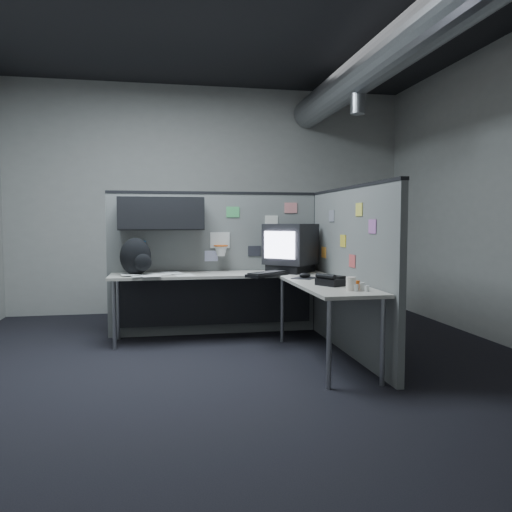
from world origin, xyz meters
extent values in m
cube|color=black|center=(0.00, 0.00, -0.01)|extent=(5.60, 5.60, 0.01)
cube|color=#9E9E99|center=(0.00, 2.80, 1.60)|extent=(5.60, 0.01, 3.20)
cube|color=#9E9E99|center=(0.00, -2.80, 1.60)|extent=(5.60, 0.01, 3.20)
cylinder|color=slate|center=(1.40, 0.00, 2.85)|extent=(0.40, 5.49, 0.40)
cylinder|color=slate|center=(1.40, 0.80, 2.60)|extent=(0.16, 0.16, 0.30)
cube|color=slate|center=(-0.08, 1.30, 0.80)|extent=(2.43, 0.06, 1.60)
cube|color=black|center=(-0.08, 1.30, 1.61)|extent=(2.43, 0.07, 0.03)
cube|color=black|center=(1.10, 1.30, 0.80)|extent=(0.07, 0.07, 1.60)
cube|color=black|center=(-0.70, 1.10, 1.38)|extent=(0.90, 0.35, 0.35)
cube|color=black|center=(-0.70, 0.93, 1.38)|extent=(0.90, 0.02, 0.33)
cube|color=silver|center=(-0.05, 1.26, 1.08)|extent=(0.22, 0.02, 0.18)
torus|color=#D85914|center=(-0.05, 1.17, 1.02)|extent=(0.16, 0.16, 0.01)
cone|color=white|center=(-0.05, 1.17, 0.96)|extent=(0.14, 0.14, 0.11)
cube|color=#337FCC|center=(-0.95, 1.26, 1.02)|extent=(0.15, 0.01, 0.12)
cube|color=#4CB266|center=(0.10, 1.26, 1.40)|extent=(0.15, 0.01, 0.12)
cube|color=#26262D|center=(0.35, 1.26, 0.95)|extent=(0.15, 0.01, 0.12)
cube|color=silver|center=(0.55, 1.26, 1.30)|extent=(0.15, 0.01, 0.12)
cube|color=#D87F7F|center=(0.78, 1.26, 1.45)|extent=(0.15, 0.01, 0.12)
cube|color=silver|center=(-0.15, 1.26, 0.90)|extent=(0.15, 0.01, 0.12)
cube|color=slate|center=(1.10, 0.22, 0.80)|extent=(0.06, 2.23, 1.60)
cube|color=black|center=(1.10, 0.22, 1.61)|extent=(0.07, 2.23, 0.03)
cube|color=gray|center=(1.06, 0.65, 1.35)|extent=(0.01, 0.15, 0.12)
cube|color=gold|center=(1.06, 0.30, 1.10)|extent=(0.01, 0.15, 0.12)
cube|color=#E5D84C|center=(1.06, -0.10, 1.40)|extent=(0.01, 0.15, 0.12)
cube|color=orange|center=(1.06, 0.90, 0.95)|extent=(0.01, 0.15, 0.12)
cube|color=#B266B2|center=(1.06, -0.40, 1.25)|extent=(0.01, 0.15, 0.12)
cube|color=#CC4C4C|center=(1.06, 0.05, 0.92)|extent=(0.01, 0.15, 0.12)
cube|color=#B9B4A7|center=(-0.10, 0.98, 0.71)|extent=(2.30, 0.56, 0.03)
cube|color=#B9B4A7|center=(0.78, -0.07, 0.71)|extent=(0.56, 1.55, 0.03)
cube|color=black|center=(-0.10, 1.20, 0.40)|extent=(2.18, 0.02, 0.55)
cylinder|color=gray|center=(-1.18, 0.76, 0.35)|extent=(0.04, 0.04, 0.70)
cylinder|color=gray|center=(-1.18, 1.20, 0.35)|extent=(0.04, 0.04, 0.70)
cylinder|color=gray|center=(0.56, 0.76, 0.35)|extent=(0.04, 0.04, 0.70)
cylinder|color=gray|center=(0.56, -0.78, 0.35)|extent=(0.04, 0.04, 0.70)
cylinder|color=gray|center=(1.00, -0.78, 0.35)|extent=(0.04, 0.04, 0.70)
cube|color=black|center=(0.70, 0.97, 0.77)|extent=(0.59, 0.59, 0.09)
cube|color=black|center=(0.70, 0.97, 1.04)|extent=(0.66, 0.66, 0.45)
cube|color=silver|center=(0.53, 0.78, 1.04)|extent=(0.28, 0.26, 0.29)
cube|color=black|center=(0.37, 0.62, 0.75)|extent=(0.50, 0.45, 0.03)
cube|color=black|center=(0.37, 0.62, 0.77)|extent=(0.45, 0.41, 0.01)
cube|color=black|center=(0.69, 0.36, 0.73)|extent=(0.31, 0.31, 0.01)
ellipsoid|color=black|center=(0.69, 0.36, 0.76)|extent=(0.12, 0.09, 0.05)
cube|color=black|center=(0.78, -0.21, 0.76)|extent=(0.29, 0.30, 0.06)
cylinder|color=black|center=(0.71, -0.24, 0.81)|extent=(0.14, 0.20, 0.04)
cube|color=black|center=(0.83, -0.19, 0.80)|extent=(0.14, 0.15, 0.02)
cylinder|color=silver|center=(0.91, -0.57, 0.76)|extent=(0.05, 0.05, 0.07)
cylinder|color=silver|center=(0.85, -0.60, 0.76)|extent=(0.04, 0.04, 0.06)
cylinder|color=silver|center=(0.93, -0.64, 0.75)|extent=(0.04, 0.04, 0.05)
cylinder|color=#D85914|center=(0.89, -0.52, 0.77)|extent=(0.04, 0.04, 0.07)
cylinder|color=white|center=(0.82, -0.56, 0.79)|extent=(0.09, 0.09, 0.11)
cube|color=white|center=(-0.47, 0.86, 0.73)|extent=(0.23, 0.29, 0.00)
cube|color=white|center=(-0.72, 0.96, 0.73)|extent=(0.23, 0.30, 0.00)
cube|color=white|center=(-0.92, 0.83, 0.74)|extent=(0.23, 0.30, 0.00)
cube|color=white|center=(-0.59, 1.02, 0.74)|extent=(0.23, 0.29, 0.00)
cube|color=white|center=(-0.82, 0.77, 0.74)|extent=(0.23, 0.30, 0.00)
cube|color=white|center=(-1.03, 0.92, 0.74)|extent=(0.23, 0.29, 0.00)
ellipsoid|color=black|center=(-0.97, 0.95, 0.93)|extent=(0.38, 0.32, 0.39)
ellipsoid|color=black|center=(-0.89, 0.84, 0.87)|extent=(0.20, 0.15, 0.18)
camera|label=1|loc=(-0.68, -4.39, 1.29)|focal=35.00mm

